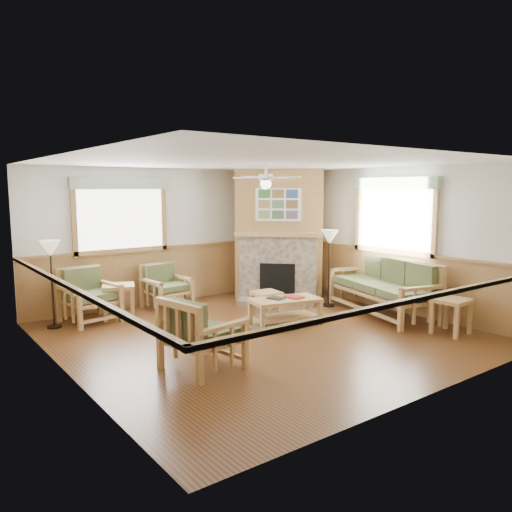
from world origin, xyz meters
TOP-DOWN VIEW (x-y plane):
  - floor at (0.00, 0.00)m, footprint 6.00×6.00m
  - ceiling at (0.00, 0.00)m, footprint 6.00×6.00m
  - wall_back at (0.00, 3.00)m, footprint 6.00×0.02m
  - wall_front at (0.00, -3.00)m, footprint 6.00×0.02m
  - wall_left at (-3.00, 0.00)m, footprint 0.02×6.00m
  - wall_right at (3.00, 0.00)m, footprint 0.02×6.00m
  - wainscot at (0.00, 0.00)m, footprint 6.00×6.00m
  - fireplace at (2.05, 2.05)m, footprint 3.11×3.11m
  - window_back at (-1.10, 2.96)m, footprint 1.90×0.16m
  - window_right at (2.96, -0.20)m, footprint 0.16×1.90m
  - ceiling_fan at (0.30, 0.30)m, footprint 1.59×1.59m
  - sofa at (2.55, -0.29)m, footprint 2.40×1.44m
  - armchair_back_left at (-1.94, 2.38)m, footprint 0.96×0.96m
  - armchair_back_right at (-0.42, 2.47)m, footprint 0.83×0.83m
  - armchair_left at (-1.54, -0.77)m, footprint 0.98×0.98m
  - coffee_table at (0.63, 0.18)m, footprint 1.26×0.82m
  - end_table_chairs at (-1.45, 2.31)m, footprint 0.70×0.69m
  - end_table_sofa at (2.43, -1.78)m, footprint 0.54×0.52m
  - footstool at (0.89, 1.02)m, footprint 0.52×0.52m
  - braided_rug at (0.80, 0.52)m, footprint 1.70×1.70m
  - floor_lamp_left at (-2.55, 2.38)m, footprint 0.34×0.34m
  - floor_lamp_right at (2.22, 0.75)m, footprint 0.43×0.43m
  - book_red at (0.78, 0.13)m, footprint 0.25×0.32m
  - book_dark at (0.48, 0.25)m, footprint 0.27×0.32m

SIDE VIEW (x-z plane):
  - floor at x=0.00m, z-range -0.01..0.00m
  - braided_rug at x=0.80m, z-range 0.00..0.01m
  - footstool at x=0.89m, z-range 0.00..0.41m
  - coffee_table at x=0.63m, z-range 0.00..0.46m
  - end_table_sofa at x=2.43m, z-range 0.00..0.57m
  - end_table_chairs at x=-1.45m, z-range 0.00..0.61m
  - armchair_back_right at x=-0.42m, z-range 0.00..0.85m
  - armchair_back_left at x=-1.94m, z-range 0.00..0.94m
  - armchair_left at x=-1.54m, z-range 0.00..0.94m
  - book_dark at x=0.48m, z-range 0.48..0.50m
  - book_red at x=0.78m, z-range 0.48..0.51m
  - sofa at x=2.55m, z-range 0.00..1.03m
  - wainscot at x=0.00m, z-range 0.00..1.10m
  - floor_lamp_left at x=-2.55m, z-range 0.00..1.47m
  - floor_lamp_right at x=2.22m, z-range 0.00..1.52m
  - wall_back at x=0.00m, z-range 0.00..2.70m
  - wall_front at x=0.00m, z-range 0.00..2.70m
  - wall_left at x=-3.00m, z-range 0.00..2.70m
  - wall_right at x=3.00m, z-range 0.00..2.70m
  - fireplace at x=2.05m, z-range 0.00..2.70m
  - window_back at x=-1.10m, z-range 1.78..3.28m
  - window_right at x=2.96m, z-range 1.78..3.28m
  - ceiling_fan at x=0.30m, z-range 2.48..2.84m
  - ceiling at x=0.00m, z-range 2.70..2.71m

